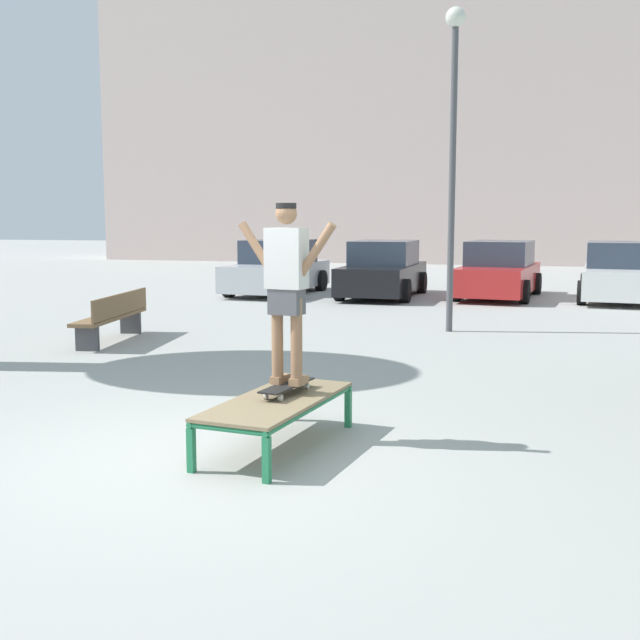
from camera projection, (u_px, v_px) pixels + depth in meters
ground_plane at (200, 458)px, 6.94m from camera, size 120.00×120.00×0.00m
building_facade at (487, 98)px, 36.13m from camera, size 37.48×4.00×15.17m
skate_box at (277, 404)px, 7.20m from camera, size 1.00×1.98×0.46m
skateboard at (287, 386)px, 7.38m from camera, size 0.33×0.82×0.09m
skater at (287, 280)px, 7.25m from camera, size 1.00×0.33×1.69m
car_silver at (277, 269)px, 21.88m from camera, size 2.14×4.31×1.50m
car_black at (383, 271)px, 21.06m from camera, size 1.99×4.23×1.50m
car_red at (499, 272)px, 20.81m from camera, size 2.27×4.36×1.50m
car_white at (619, 274)px, 20.00m from camera, size 2.18×4.33×1.50m
park_bench at (113, 316)px, 13.39m from camera, size 0.78×2.44×0.83m
light_post at (453, 122)px, 14.18m from camera, size 0.36×0.36×5.83m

